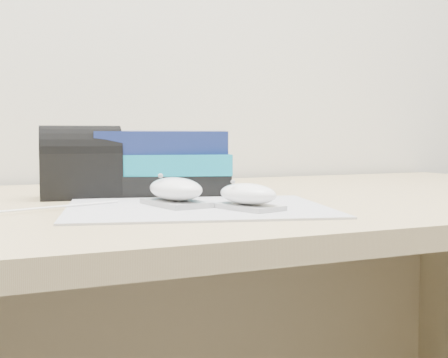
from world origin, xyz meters
name	(u,v)px	position (x,y,z in m)	size (l,w,h in m)	color
desk	(205,326)	(0.00, 1.64, 0.50)	(1.60, 0.80, 0.73)	tan
mousepad	(197,208)	(-0.10, 1.44, 0.73)	(0.36, 0.28, 0.00)	gray
mouse_rear	(175,191)	(-0.12, 1.47, 0.75)	(0.08, 0.12, 0.05)	#A1A1A4
mouse_front	(248,196)	(-0.05, 1.39, 0.75)	(0.08, 0.11, 0.04)	#A7A7AA
usb_cable	(42,208)	(-0.30, 1.50, 0.73)	(0.00, 0.00, 0.24)	white
book_stack	(161,163)	(-0.07, 1.67, 0.78)	(0.26, 0.23, 0.11)	black
pouch	(81,163)	(-0.21, 1.66, 0.79)	(0.14, 0.11, 0.12)	black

